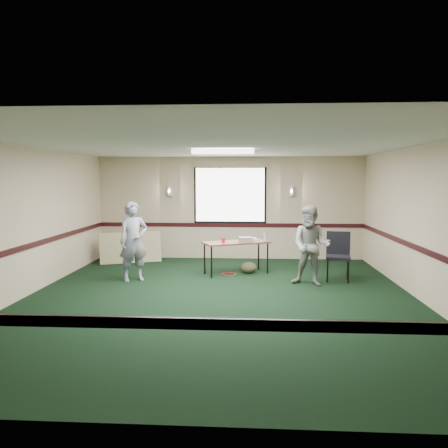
# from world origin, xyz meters

# --- Properties ---
(ground) EXTENTS (8.00, 8.00, 0.00)m
(ground) POSITION_xyz_m (0.00, 0.00, 0.00)
(ground) COLOR black
(ground) RESTS_ON ground
(room_shell) EXTENTS (8.00, 8.02, 8.00)m
(room_shell) POSITION_xyz_m (0.00, 2.12, 1.58)
(room_shell) COLOR #C8BB91
(room_shell) RESTS_ON ground
(folding_table) EXTENTS (1.56, 1.13, 0.73)m
(folding_table) POSITION_xyz_m (0.22, 2.09, 0.67)
(folding_table) COLOR #5C2E1A
(folding_table) RESTS_ON ground
(projector) EXTENTS (0.32, 0.28, 0.10)m
(projector) POSITION_xyz_m (0.43, 2.13, 0.77)
(projector) COLOR gray
(projector) RESTS_ON folding_table
(game_console) EXTENTS (0.25, 0.22, 0.05)m
(game_console) POSITION_xyz_m (0.57, 2.35, 0.75)
(game_console) COLOR white
(game_console) RESTS_ON folding_table
(red_cup) EXTENTS (0.07, 0.07, 0.11)m
(red_cup) POSITION_xyz_m (-0.05, 1.91, 0.78)
(red_cup) COLOR #B20B20
(red_cup) RESTS_ON folding_table
(water_bottle) EXTENTS (0.06, 0.06, 0.19)m
(water_bottle) POSITION_xyz_m (0.87, 2.24, 0.82)
(water_bottle) COLOR #8FB5EA
(water_bottle) RESTS_ON folding_table
(duffel_bag) EXTENTS (0.44, 0.39, 0.25)m
(duffel_bag) POSITION_xyz_m (0.50, 2.16, 0.13)
(duffel_bag) COLOR #4B422B
(duffel_bag) RESTS_ON ground
(cable_coil) EXTENTS (0.34, 0.34, 0.02)m
(cable_coil) POSITION_xyz_m (0.07, 2.01, 0.01)
(cable_coil) COLOR red
(cable_coil) RESTS_ON ground
(folded_table) EXTENTS (1.50, 0.75, 0.78)m
(folded_table) POSITION_xyz_m (-2.48, 3.21, 0.39)
(folded_table) COLOR tan
(folded_table) RESTS_ON ground
(conference_chair) EXTENTS (0.57, 0.59, 1.01)m
(conference_chair) POSITION_xyz_m (2.38, 1.65, 0.59)
(conference_chair) COLOR black
(conference_chair) RESTS_ON ground
(person_left) EXTENTS (0.72, 0.65, 1.65)m
(person_left) POSITION_xyz_m (-1.88, 1.31, 0.83)
(person_left) COLOR #3E4C88
(person_left) RESTS_ON ground
(person_right) EXTENTS (0.93, 0.82, 1.59)m
(person_right) POSITION_xyz_m (1.74, 1.13, 0.80)
(person_right) COLOR #6E84AC
(person_right) RESTS_ON ground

